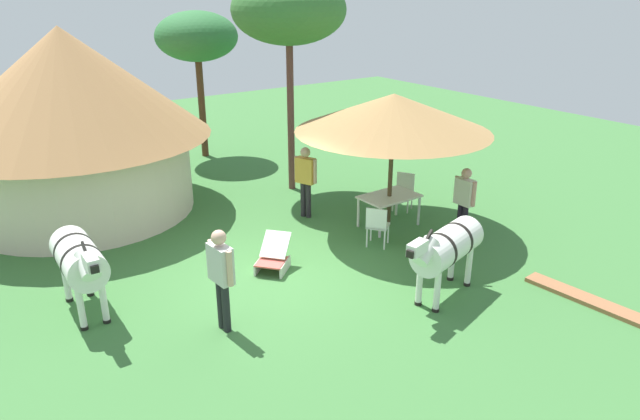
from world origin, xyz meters
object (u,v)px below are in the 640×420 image
thatched_hut (71,115)px  standing_watcher (221,271)px  patio_chair_near_lawn (404,189)px  guest_behind_table (306,176)px  shade_umbrella (393,113)px  patio_chair_east_end (377,224)px  patio_dining_table (389,199)px  guest_beside_umbrella (464,197)px  acacia_tree_far_lawn (197,37)px  striped_lounge_chair (273,257)px  zebra_by_umbrella (446,248)px  acacia_tree_left_background (289,11)px  zebra_nearest_camera (80,260)px

thatched_hut → standing_watcher: size_ratio=3.63×
thatched_hut → patio_chair_near_lawn: size_ratio=7.05×
guest_behind_table → standing_watcher: 4.97m
shade_umbrella → patio_chair_east_end: 2.43m
patio_dining_table → guest_beside_umbrella: bearing=-60.7°
patio_chair_near_lawn → acacia_tree_far_lawn: bearing=-14.8°
shade_umbrella → striped_lounge_chair: bearing=-174.1°
shade_umbrella → zebra_by_umbrella: bearing=-114.4°
shade_umbrella → striped_lounge_chair: shade_umbrella is taller
patio_dining_table → acacia_tree_left_background: (-0.40, 3.49, 3.95)m
zebra_nearest_camera → acacia_tree_far_lawn: acacia_tree_far_lawn is taller
guest_beside_umbrella → acacia_tree_left_background: (-1.22, 4.95, 3.63)m
patio_dining_table → zebra_nearest_camera: size_ratio=0.63×
shade_umbrella → patio_chair_near_lawn: size_ratio=4.76×
striped_lounge_chair → zebra_nearest_camera: size_ratio=0.45×
shade_umbrella → acacia_tree_left_background: size_ratio=0.78×
guest_beside_umbrella → guest_behind_table: (-2.06, 3.03, 0.06)m
acacia_tree_left_background → acacia_tree_far_lawn: 4.45m
patio_dining_table → zebra_nearest_camera: (-6.69, 0.11, 0.35)m
patio_chair_east_end → patio_chair_near_lawn: bearing=87.0°
guest_beside_umbrella → zebra_nearest_camera: 7.68m
standing_watcher → acacia_tree_far_lawn: 10.63m
zebra_by_umbrella → acacia_tree_left_background: (0.94, 6.45, 3.65)m
thatched_hut → patio_chair_east_end: bearing=-51.8°
shade_umbrella → patio_chair_east_end: (-0.96, -0.71, -2.12)m
standing_watcher → zebra_nearest_camera: (-1.69, 1.79, -0.05)m
shade_umbrella → acacia_tree_left_background: acacia_tree_left_background is taller
zebra_by_umbrella → patio_chair_near_lawn: bearing=-48.6°
thatched_hut → patio_chair_east_end: 7.52m
striped_lounge_chair → guest_beside_umbrella: bearing=-145.7°
thatched_hut → standing_watcher: (0.45, -6.69, -1.34)m
thatched_hut → patio_chair_east_end: size_ratio=7.05×
patio_dining_table → acacia_tree_left_background: size_ratio=0.24×
patio_dining_table → patio_chair_near_lawn: size_ratio=1.48×
patio_chair_east_end → zebra_by_umbrella: size_ratio=0.41×
thatched_hut → patio_dining_table: thatched_hut is taller
patio_dining_table → patio_chair_east_end: bearing=-143.5°
patio_chair_east_end → zebra_nearest_camera: size_ratio=0.43×
guest_beside_umbrella → guest_behind_table: 3.66m
zebra_nearest_camera → zebra_by_umbrella: zebra_nearest_camera is taller
guest_behind_table → striped_lounge_chair: (-2.05, -1.91, -0.78)m
patio_chair_near_lawn → patio_dining_table: bearing=90.0°
guest_behind_table → acacia_tree_far_lawn: 6.79m
patio_dining_table → striped_lounge_chair: (-3.29, -0.34, -0.39)m
acacia_tree_left_background → zebra_nearest_camera: bearing=-151.8°
thatched_hut → shade_umbrella: size_ratio=1.48×
guest_behind_table → thatched_hut: bearing=28.2°
striped_lounge_chair → acacia_tree_left_background: 6.47m
guest_beside_umbrella → patio_chair_near_lawn: bearing=174.0°
standing_watcher → acacia_tree_left_background: 7.77m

